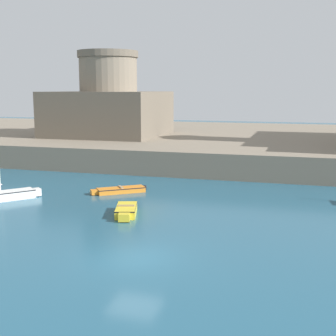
{
  "coord_description": "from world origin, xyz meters",
  "views": [
    {
      "loc": [
        7.6,
        -20.25,
        8.07
      ],
      "look_at": [
        -2.48,
        14.3,
        2.0
      ],
      "focal_mm": 50.0,
      "sensor_mm": 36.0,
      "label": 1
    }
  ],
  "objects": [
    {
      "name": "fortress",
      "position": [
        -16.0,
        34.19,
        5.99
      ],
      "size": [
        13.15,
        13.15,
        10.32
      ],
      "color": "#685E4F",
      "rests_on": "quay_seawall"
    },
    {
      "name": "dinghy_yellow_4",
      "position": [
        -3.27,
        7.26,
        0.31
      ],
      "size": [
        2.05,
        3.51,
        0.64
      ],
      "color": "yellow",
      "rests_on": "ground"
    },
    {
      "name": "dinghy_orange_1",
      "position": [
        -6.17,
        13.32,
        0.23
      ],
      "size": [
        3.97,
        3.31,
        0.49
      ],
      "color": "orange",
      "rests_on": "ground"
    },
    {
      "name": "ground_plane",
      "position": [
        0.0,
        0.0,
        0.0
      ],
      "size": [
        200.0,
        200.0,
        0.0
      ],
      "primitive_type": "plane",
      "color": "#235670"
    },
    {
      "name": "quay_seawall",
      "position": [
        0.0,
        40.59,
        1.19
      ],
      "size": [
        120.0,
        40.0,
        2.39
      ],
      "primitive_type": "cube",
      "color": "gray",
      "rests_on": "ground"
    }
  ]
}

